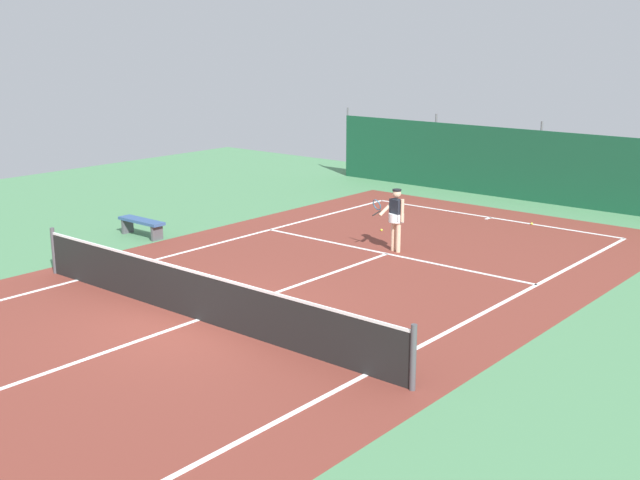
{
  "coord_description": "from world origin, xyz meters",
  "views": [
    {
      "loc": [
        11.37,
        -9.88,
        5.42
      ],
      "look_at": [
        0.0,
        3.72,
        0.9
      ],
      "focal_mm": 44.99,
      "sensor_mm": 36.0,
      "label": 1
    }
  ],
  "objects_px": {
    "courtside_bench": "(142,223)",
    "tennis_net": "(198,295)",
    "tennis_ball_by_sideline": "(165,264)",
    "tennis_ball_near_player": "(382,230)",
    "tennis_ball_midcourt": "(532,224)",
    "tennis_player": "(396,215)"
  },
  "relations": [
    {
      "from": "courtside_bench",
      "to": "tennis_net",
      "type": "bearing_deg",
      "value": -29.34
    },
    {
      "from": "tennis_net",
      "to": "tennis_ball_by_sideline",
      "type": "distance_m",
      "value": 4.12
    },
    {
      "from": "tennis_ball_near_player",
      "to": "courtside_bench",
      "type": "relative_size",
      "value": 0.04
    },
    {
      "from": "tennis_ball_near_player",
      "to": "tennis_net",
      "type": "bearing_deg",
      "value": -79.37
    },
    {
      "from": "tennis_ball_midcourt",
      "to": "courtside_bench",
      "type": "height_order",
      "value": "courtside_bench"
    },
    {
      "from": "tennis_net",
      "to": "tennis_ball_midcourt",
      "type": "height_order",
      "value": "tennis_net"
    },
    {
      "from": "tennis_ball_near_player",
      "to": "courtside_bench",
      "type": "xyz_separation_m",
      "value": [
        -4.74,
        -4.8,
        0.34
      ]
    },
    {
      "from": "tennis_player",
      "to": "tennis_ball_by_sideline",
      "type": "bearing_deg",
      "value": 68.8
    },
    {
      "from": "tennis_ball_midcourt",
      "to": "tennis_ball_by_sideline",
      "type": "height_order",
      "value": "same"
    },
    {
      "from": "courtside_bench",
      "to": "tennis_ball_near_player",
      "type": "bearing_deg",
      "value": 45.34
    },
    {
      "from": "tennis_net",
      "to": "tennis_ball_near_player",
      "type": "xyz_separation_m",
      "value": [
        -1.57,
        8.35,
        -0.48
      ]
    },
    {
      "from": "tennis_net",
      "to": "tennis_ball_midcourt",
      "type": "bearing_deg",
      "value": 83.35
    },
    {
      "from": "tennis_net",
      "to": "courtside_bench",
      "type": "height_order",
      "value": "tennis_net"
    },
    {
      "from": "tennis_ball_midcourt",
      "to": "tennis_net",
      "type": "bearing_deg",
      "value": -96.65
    },
    {
      "from": "tennis_player",
      "to": "tennis_ball_near_player",
      "type": "bearing_deg",
      "value": -29.58
    },
    {
      "from": "tennis_net",
      "to": "tennis_ball_by_sideline",
      "type": "relative_size",
      "value": 153.33
    },
    {
      "from": "tennis_ball_by_sideline",
      "to": "tennis_ball_near_player",
      "type": "bearing_deg",
      "value": 72.57
    },
    {
      "from": "tennis_player",
      "to": "courtside_bench",
      "type": "xyz_separation_m",
      "value": [
        -6.31,
        -3.21,
        -0.59
      ]
    },
    {
      "from": "tennis_ball_midcourt",
      "to": "courtside_bench",
      "type": "xyz_separation_m",
      "value": [
        -7.69,
        -8.3,
        0.34
      ]
    },
    {
      "from": "tennis_ball_near_player",
      "to": "tennis_player",
      "type": "bearing_deg",
      "value": -45.46
    },
    {
      "from": "tennis_player",
      "to": "courtside_bench",
      "type": "bearing_deg",
      "value": 42.79
    },
    {
      "from": "tennis_net",
      "to": "courtside_bench",
      "type": "distance_m",
      "value": 7.24
    }
  ]
}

